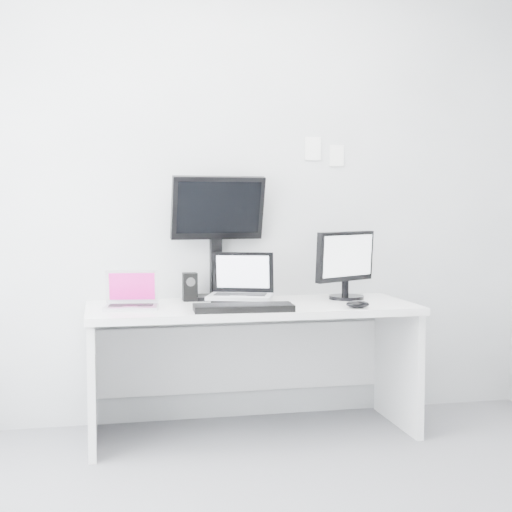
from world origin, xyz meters
The scene contains 11 objects.
back_wall centered at (0.00, 1.60, 1.35)m, with size 3.60×3.60×0.00m, color silver.
desk centered at (0.00, 1.25, 0.36)m, with size 1.80×0.70×0.73m, color white.
macbook centered at (-0.66, 1.21, 0.84)m, with size 0.28×0.21×0.21m, color silver.
speaker centered at (-0.32, 1.47, 0.81)m, with size 0.08×0.08×0.16m, color black.
dell_laptop centered at (-0.06, 1.30, 0.88)m, with size 0.35×0.27×0.29m, color #AAACB0.
rear_monitor centered at (-0.15, 1.53, 1.10)m, with size 0.54×0.20×0.74m, color black.
samsung_monitor centered at (0.59, 1.36, 0.94)m, with size 0.45×0.21×0.41m, color black.
keyboard centered at (-0.09, 1.02, 0.75)m, with size 0.52×0.18×0.03m, color black.
mouse centered at (0.52, 0.99, 0.75)m, with size 0.13×0.08×0.04m, color black.
wall_note_0 centered at (0.45, 1.59, 1.62)m, with size 0.10×0.00×0.14m, color white.
wall_note_1 centered at (0.60, 1.59, 1.58)m, with size 0.09×0.00×0.13m, color white.
Camera 1 is at (-0.81, -2.70, 1.28)m, focal length 51.45 mm.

